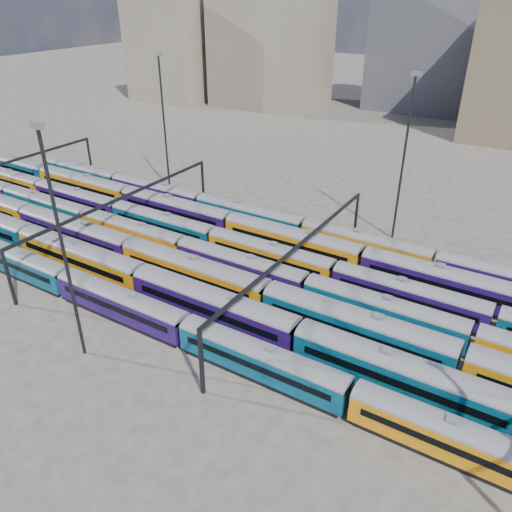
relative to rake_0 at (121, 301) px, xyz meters
The scene contains 14 objects.
ground 16.35m from the rake_0, 68.27° to the left, with size 500.00×500.00×0.00m, color #3E3934.
rake_0 is the anchor object (origin of this frame).
rake_1 11.19m from the rake_0, 26.57° to the left, with size 158.61×3.31×5.59m.
rake_2 12.94m from the rake_0, 129.34° to the left, with size 136.12×3.32×5.60m.
rake_3 15.24m from the rake_0, 100.28° to the left, with size 120.18×2.93×4.93m.
rake_4 22.76m from the rake_0, 118.49° to the left, with size 138.91×2.90×4.88m.
rake_5 25.03m from the rake_0, 92.75° to the left, with size 132.98×3.24×5.47m.
rake_6 31.45m from the rake_0, 72.55° to the left, with size 121.18×2.96×4.97m.
gantry_0 46.70m from the rake_0, 161.18° to the left, with size 0.35×40.35×8.03m.
gantry_1 20.97m from the rake_0, 133.07° to the left, with size 0.35×40.35×8.03m.
gantry_2 22.33m from the rake_0, 43.19° to the left, with size 0.35×40.35×8.03m.
mast_1 45.57m from the rake_0, 122.99° to the left, with size 1.40×0.50×25.60m.
mast_2 13.44m from the rake_0, 82.04° to the right, with size 1.40×0.50×25.60m.
mast_3 45.74m from the rake_0, 61.72° to the left, with size 1.40×0.50×25.60m.
Camera 1 is at (34.17, -49.09, 36.10)m, focal length 35.00 mm.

